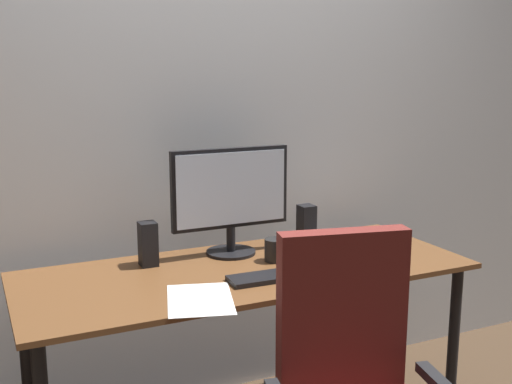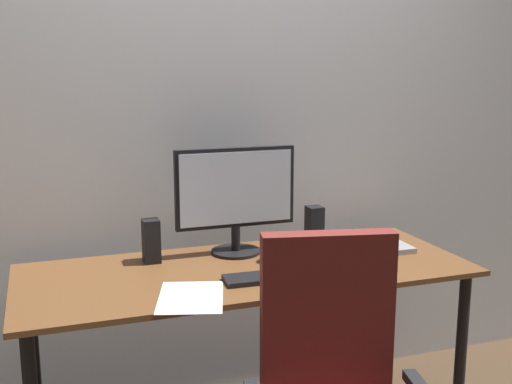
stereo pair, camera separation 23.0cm
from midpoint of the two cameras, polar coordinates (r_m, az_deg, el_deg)
name	(u,v)px [view 1 (the left image)]	position (r m, az deg, el deg)	size (l,w,h in m)	color
back_wall	(198,110)	(2.74, -7.71, 7.38)	(6.40, 0.10, 2.60)	silver
desk	(247,289)	(2.40, -3.61, -8.83)	(1.69, 0.67, 0.74)	brown
monitor	(231,195)	(2.49, -4.96, -0.26)	(0.49, 0.20, 0.43)	black
keyboard	(268,277)	(2.25, -1.81, -7.80)	(0.29, 0.11, 0.02)	black
mouse	(315,268)	(2.32, 2.58, -6.97)	(0.06, 0.10, 0.03)	black
coffee_mug	(276,250)	(2.44, -0.89, -5.33)	(0.10, 0.09, 0.09)	black
laptop	(360,244)	(2.66, 7.02, -4.75)	(0.32, 0.23, 0.02)	#99999E
speaker_left	(148,244)	(2.43, -12.50, -4.69)	(0.06, 0.07, 0.17)	black
speaker_right	(306,225)	(2.66, 2.15, -3.03)	(0.06, 0.07, 0.17)	black
paper_sheet	(200,299)	(2.08, -8.32, -9.71)	(0.21, 0.30, 0.00)	white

